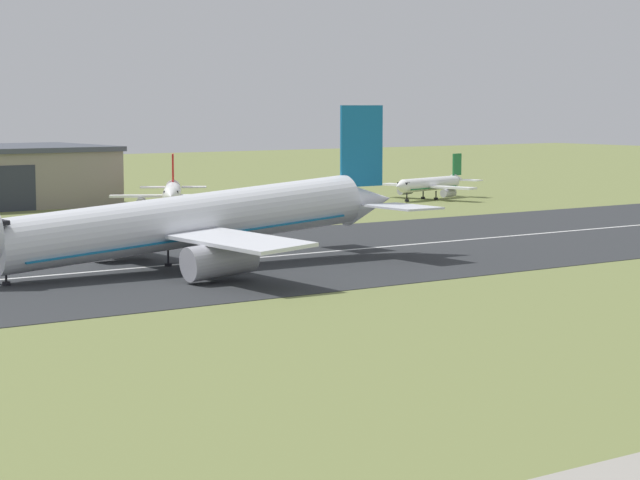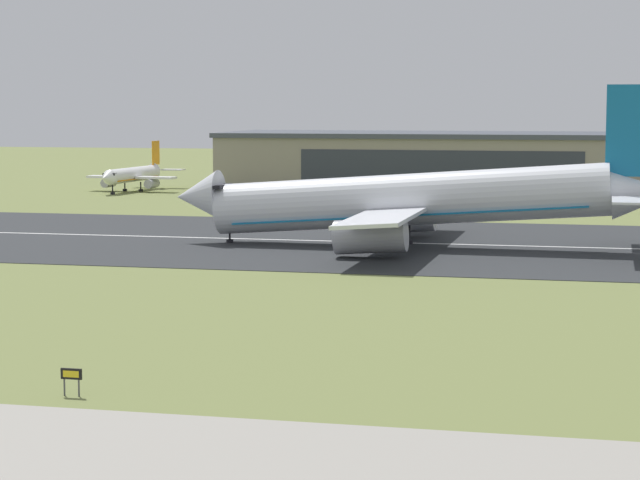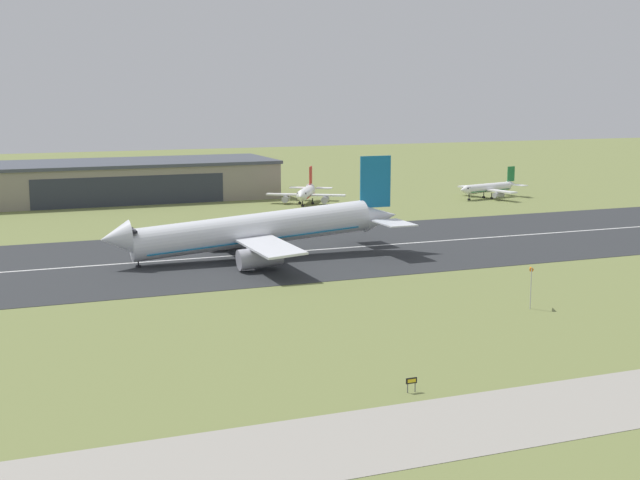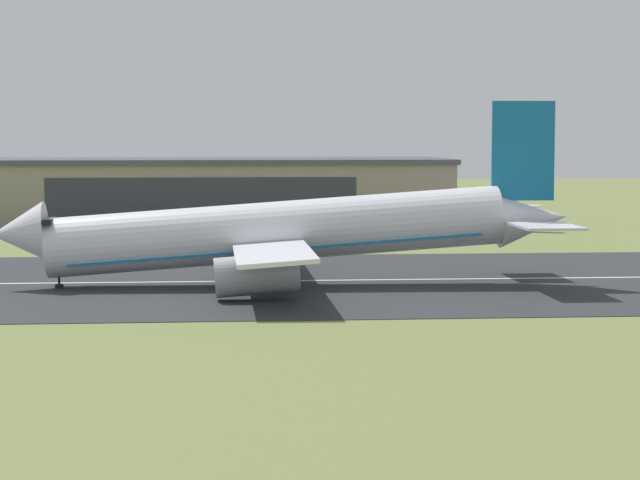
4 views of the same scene
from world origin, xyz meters
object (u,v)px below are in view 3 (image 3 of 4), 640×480
object	(u,v)px
windsock_pole	(531,270)
runway_sign	(411,382)
airplane_parked_east	(488,188)
airplane_landing	(255,231)
airplane_parked_west	(306,193)

from	to	relation	value
windsock_pole	runway_sign	size ratio (longest dim) A/B	3.79
airplane_parked_east	runway_sign	world-z (taller)	airplane_parked_east
airplane_landing	airplane_parked_west	world-z (taller)	airplane_landing
windsock_pole	airplane_landing	bearing A→B (deg)	117.43
windsock_pole	runway_sign	world-z (taller)	windsock_pole
airplane_landing	runway_sign	size ratio (longest dim) A/B	36.37
airplane_landing	windsock_pole	distance (m)	56.07
airplane_parked_west	runway_sign	xyz separation A→B (m)	(-44.40, -147.28, -1.81)
runway_sign	airplane_parked_east	bearing A→B (deg)	55.06
runway_sign	windsock_pole	bearing A→B (deg)	38.71
airplane_landing	airplane_parked_east	distance (m)	110.15
airplane_parked_east	windsock_pole	xyz separation A→B (m)	(-64.38, -112.93, 2.45)
windsock_pole	runway_sign	xyz separation A→B (m)	(-33.02, -26.47, -4.24)
windsock_pole	runway_sign	bearing A→B (deg)	-141.29
airplane_landing	airplane_parked_west	size ratio (longest dim) A/B	2.85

